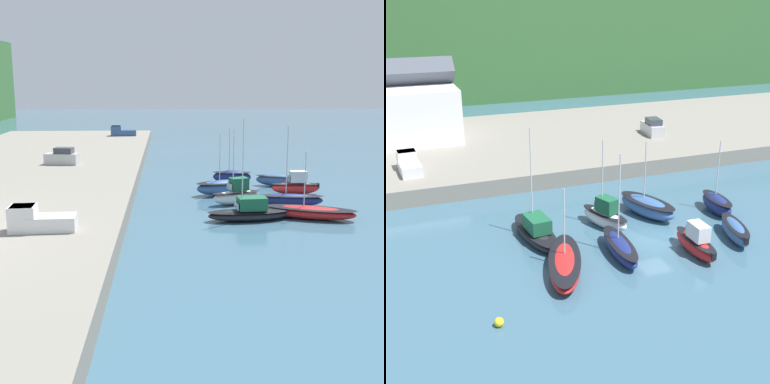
{
  "view_description": "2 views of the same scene",
  "coord_description": "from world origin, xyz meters",
  "views": [
    {
      "loc": [
        -55.46,
        10.76,
        12.73
      ],
      "look_at": [
        -2.37,
        8.37,
        1.23
      ],
      "focal_mm": 50.0,
      "sensor_mm": 36.0,
      "label": 1
    },
    {
      "loc": [
        -20.27,
        -34.42,
        19.1
      ],
      "look_at": [
        -3.58,
        8.14,
        1.8
      ],
      "focal_mm": 50.0,
      "sensor_mm": 36.0,
      "label": 2
    }
  ],
  "objects": [
    {
      "name": "moored_boat_5",
      "position": [
        -3.89,
        -1.44,
        0.7
      ],
      "size": [
        2.39,
        6.7,
        8.02
      ],
      "rotation": [
        0.0,
        0.0,
        -0.11
      ],
      "color": "navy",
      "rests_on": "ground_plane"
    },
    {
      "name": "parked_car_0",
      "position": [
        13.05,
        24.33,
        2.63
      ],
      "size": [
        2.36,
        4.41,
        2.16
      ],
      "rotation": [
        0.0,
        0.0,
        -0.14
      ],
      "color": "#B7B7BC",
      "rests_on": "quay_promenade"
    },
    {
      "name": "pickup_truck_1",
      "position": [
        -17.4,
        20.37,
        2.53
      ],
      "size": [
        2.22,
        4.83,
        1.9
      ],
      "rotation": [
        0.0,
        0.0,
        0.06
      ],
      "color": "silver",
      "rests_on": "quay_promenade"
    },
    {
      "name": "pickup_truck_0",
      "position": [
        46.73,
        19.63,
        2.53
      ],
      "size": [
        2.13,
        4.8,
        1.9
      ],
      "rotation": [
        0.0,
        0.0,
        0.04
      ],
      "color": "#2D4C84",
      "rests_on": "quay_promenade"
    },
    {
      "name": "moored_boat_3",
      "position": [
        8.04,
        3.04,
        0.86
      ],
      "size": [
        2.27,
        4.87,
        6.69
      ],
      "rotation": [
        0.0,
        0.0,
        -0.13
      ],
      "color": "navy",
      "rests_on": "ground_plane"
    },
    {
      "name": "moored_boat_4",
      "position": [
        -8.66,
        -2.19,
        0.62
      ],
      "size": [
        5.03,
        8.62,
        6.13
      ],
      "rotation": [
        0.0,
        0.0,
        -0.34
      ],
      "color": "red",
      "rests_on": "ground_plane"
    },
    {
      "name": "moored_boat_0",
      "position": [
        -9.07,
        3.56,
        0.78
      ],
      "size": [
        2.9,
        7.61,
        9.21
      ],
      "rotation": [
        0.0,
        0.0,
        0.09
      ],
      "color": "black",
      "rests_on": "ground_plane"
    },
    {
      "name": "moored_boat_2",
      "position": [
        1.78,
        4.73,
        0.87
      ],
      "size": [
        4.18,
        6.73,
        6.83
      ],
      "rotation": [
        0.0,
        0.0,
        0.3
      ],
      "color": "#33568E",
      "rests_on": "ground_plane"
    },
    {
      "name": "moored_boat_7",
      "position": [
        6.12,
        -2.22,
        0.76
      ],
      "size": [
        3.0,
        5.5,
        1.43
      ],
      "rotation": [
        0.0,
        0.0,
        -0.3
      ],
      "color": "#33568E",
      "rests_on": "ground_plane"
    },
    {
      "name": "ground_plane",
      "position": [
        0.0,
        0.0,
        0.0
      ],
      "size": [
        320.0,
        320.0,
        0.0
      ],
      "primitive_type": "plane",
      "color": "#385B70"
    },
    {
      "name": "moored_boat_6",
      "position": [
        1.68,
        -3.3,
        0.95
      ],
      "size": [
        1.67,
        5.37,
        2.6
      ],
      "rotation": [
        0.0,
        0.0,
        -0.04
      ],
      "color": "red",
      "rests_on": "ground_plane"
    },
    {
      "name": "moored_boat_1",
      "position": [
        -2.77,
        3.84,
        1.02
      ],
      "size": [
        3.23,
        5.46,
        7.67
      ],
      "rotation": [
        0.0,
        0.0,
        0.33
      ],
      "color": "silver",
      "rests_on": "ground_plane"
    }
  ]
}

